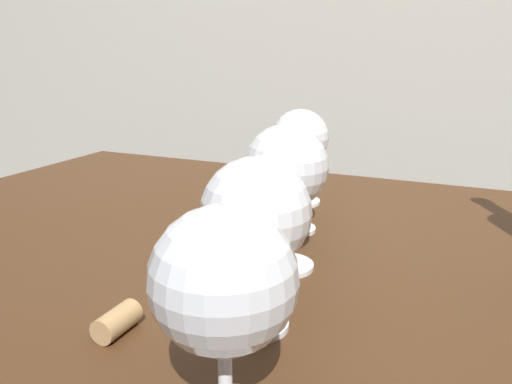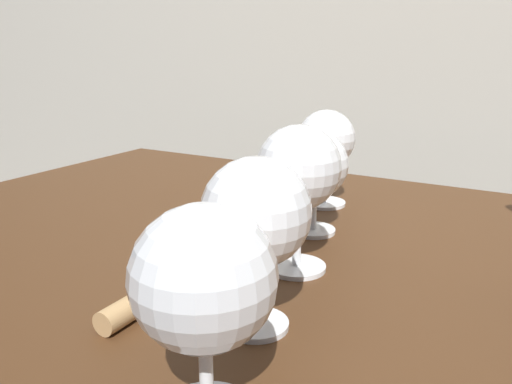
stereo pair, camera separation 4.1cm
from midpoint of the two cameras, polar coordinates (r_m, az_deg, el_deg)
name	(u,v)px [view 1 (the left image)]	position (r m, az deg, el deg)	size (l,w,h in m)	color
dining_table	(299,330)	(0.64, 2.85, -14.96)	(1.24, 0.81, 0.72)	#472B16
wine_glass_amber	(223,285)	(0.31, -7.45, -10.19)	(0.09, 0.09, 0.14)	white
wine_glass_rose	(256,216)	(0.42, -2.82, -2.69)	(0.09, 0.09, 0.15)	white
wine_glass_white	(286,170)	(0.53, 1.14, 2.45)	(0.09, 0.09, 0.16)	white
wine_glass_merlot	(294,166)	(0.65, 2.46, 2.91)	(0.08, 0.08, 0.13)	white
wine_glass_chardonnay	(300,140)	(0.77, 3.38, 5.74)	(0.08, 0.08, 0.14)	white
cork	(117,321)	(0.46, -17.61, -13.49)	(0.02, 0.02, 0.04)	tan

